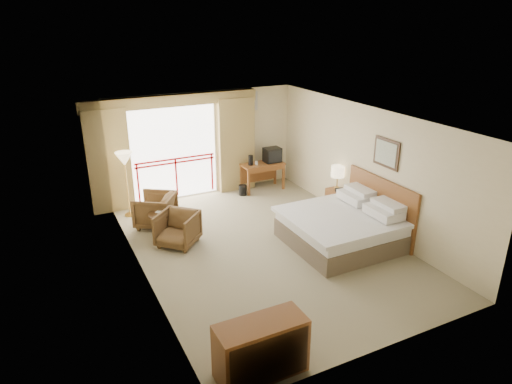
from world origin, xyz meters
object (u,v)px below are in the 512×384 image
desk (261,169)px  side_table (160,221)px  nightstand (337,201)px  bed (343,227)px  armchair_near (179,244)px  dresser (261,349)px  wastebasket (243,190)px  floor_lamp (124,161)px  tv (272,155)px  armchair_far (157,225)px  table_lamp (338,172)px

desk → side_table: (-3.27, -1.59, -0.23)m
side_table → nightstand: bearing=-8.6°
bed → armchair_near: bed is taller
dresser → wastebasket: bearing=69.4°
armchair_near → floor_lamp: 2.45m
tv → armchair_far: bearing=-161.7°
nightstand → armchair_far: bearing=163.2°
side_table → dresser: (0.10, -4.59, 0.05)m
bed → side_table: (-3.31, 2.03, -0.02)m
side_table → dresser: size_ratio=0.43×
floor_lamp → side_table: bearing=-75.8°
table_lamp → wastebasket: (-1.57, 1.99, -0.88)m
tv → dresser: bearing=-116.5°
nightstand → dresser: (-4.09, -3.96, 0.12)m
floor_lamp → dresser: 6.10m
armchair_near → dresser: size_ratio=0.65×
desk → wastebasket: (-0.65, -0.18, -0.45)m
side_table → armchair_far: bearing=84.6°
bed → table_lamp: size_ratio=3.77×
dresser → armchair_far: bearing=92.7°
tv → floor_lamp: floor_lamp is taller
nightstand → dresser: size_ratio=0.47×
desk → wastebasket: desk is taller
tv → table_lamp: bearing=-70.6°
bed → desk: 3.63m
bed → wastebasket: size_ratio=7.91×
bed → tv: size_ratio=4.85×
desk → tv: size_ratio=2.62×
desk → wastebasket: bearing=-159.8°
floor_lamp → table_lamp: bearing=-23.8°
bed → floor_lamp: bearing=136.7°
bed → wastebasket: bed is taller
wastebasket → armchair_far: bearing=-161.9°
floor_lamp → armchair_near: bearing=-73.3°
side_table → floor_lamp: (-0.36, 1.42, 0.99)m
table_lamp → side_table: bearing=172.1°
armchair_far → floor_lamp: (-0.41, 0.85, 1.35)m
nightstand → armchair_far: size_ratio=0.69×
bed → side_table: 3.88m
armchair_near → bed: bearing=19.0°
bed → nightstand: size_ratio=3.69×
nightstand → desk: size_ratio=0.50×
wastebasket → side_table: bearing=-151.7°
wastebasket → dresser: 6.51m
nightstand → armchair_near: (-3.96, 0.09, -0.29)m
nightstand → wastebasket: size_ratio=2.14×
table_lamp → desk: table_lamp is taller
nightstand → side_table: bearing=170.8°
tv → wastebasket: bearing=-169.6°
nightstand → table_lamp: table_lamp is taller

